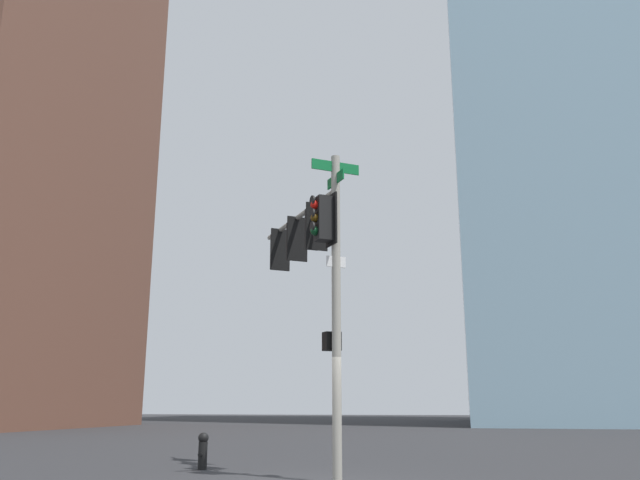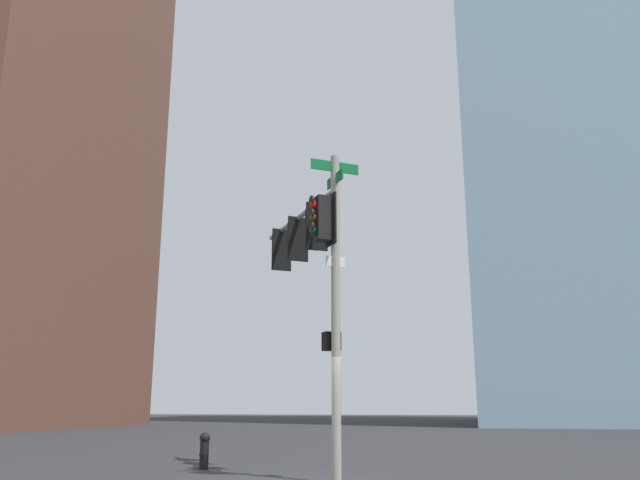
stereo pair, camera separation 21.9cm
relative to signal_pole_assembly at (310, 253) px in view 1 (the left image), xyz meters
The scene contains 4 objects.
signal_pole_assembly is the anchor object (origin of this frame).
fire_hydrant 5.49m from the signal_pole_assembly, 107.76° to the right, with size 0.34×0.26×0.87m.
building_brick_midblock 53.68m from the signal_pole_assembly, 134.68° to the right, with size 16.21×15.59×39.86m, color #845B47.
building_glass_tower 61.69m from the signal_pole_assembly, 156.86° to the left, with size 28.60×33.32×77.67m, color #8CB2C6.
Camera 1 is at (13.51, 3.14, 1.51)m, focal length 36.68 mm.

